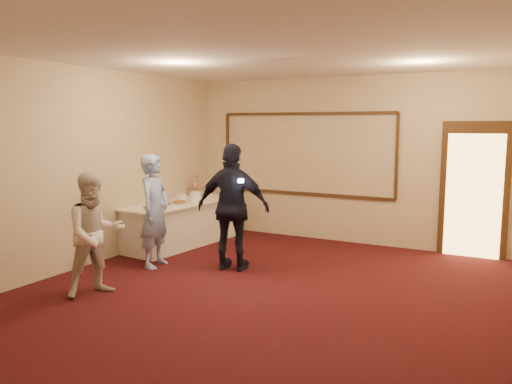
% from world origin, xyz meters
% --- Properties ---
extents(floor, '(7.00, 7.00, 0.00)m').
position_xyz_m(floor, '(0.00, 0.00, 0.00)').
color(floor, black).
rests_on(floor, ground).
extents(room_walls, '(6.04, 7.04, 3.02)m').
position_xyz_m(room_walls, '(0.00, 0.00, 2.03)').
color(room_walls, beige).
rests_on(room_walls, floor).
extents(wall_molding, '(3.45, 0.04, 1.55)m').
position_xyz_m(wall_molding, '(-0.80, 3.47, 1.60)').
color(wall_molding, '#352010').
rests_on(wall_molding, room_walls).
extents(doorway, '(1.05, 0.07, 2.20)m').
position_xyz_m(doorway, '(2.15, 3.45, 1.08)').
color(doorway, '#352010').
rests_on(doorway, floor).
extents(buffet_table, '(1.18, 2.49, 0.77)m').
position_xyz_m(buffet_table, '(-2.53, 1.91, 0.39)').
color(buffet_table, silver).
rests_on(buffet_table, floor).
extents(pavlova_tray, '(0.51, 0.57, 0.19)m').
position_xyz_m(pavlova_tray, '(-2.42, 1.17, 0.85)').
color(pavlova_tray, '#A9ACB0').
rests_on(pavlova_tray, buffet_table).
extents(cupcake_stand, '(0.34, 0.34, 0.49)m').
position_xyz_m(cupcake_stand, '(-2.78, 2.79, 0.95)').
color(cupcake_stand, '#E75381').
rests_on(cupcake_stand, buffet_table).
extents(plate_stack_a, '(0.19, 0.19, 0.16)m').
position_xyz_m(plate_stack_a, '(-2.52, 1.89, 0.85)').
color(plate_stack_a, white).
rests_on(plate_stack_a, buffet_table).
extents(plate_stack_b, '(0.20, 0.20, 0.17)m').
position_xyz_m(plate_stack_b, '(-2.40, 2.16, 0.85)').
color(plate_stack_b, white).
rests_on(plate_stack_b, buffet_table).
extents(tart, '(0.27, 0.27, 0.06)m').
position_xyz_m(tart, '(-2.42, 1.69, 0.80)').
color(tart, white).
rests_on(tart, buffet_table).
extents(man, '(0.50, 0.68, 1.71)m').
position_xyz_m(man, '(-2.04, 0.58, 0.85)').
color(man, '#89A2DD').
rests_on(man, floor).
extents(woman, '(0.85, 0.93, 1.55)m').
position_xyz_m(woman, '(-1.88, -0.77, 0.78)').
color(woman, silver).
rests_on(woman, floor).
extents(guest, '(1.16, 0.66, 1.87)m').
position_xyz_m(guest, '(-0.91, 0.98, 0.94)').
color(guest, black).
rests_on(guest, floor).
extents(camera_flash, '(0.08, 0.05, 0.05)m').
position_xyz_m(camera_flash, '(-0.66, 0.79, 1.36)').
color(camera_flash, white).
rests_on(camera_flash, guest).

